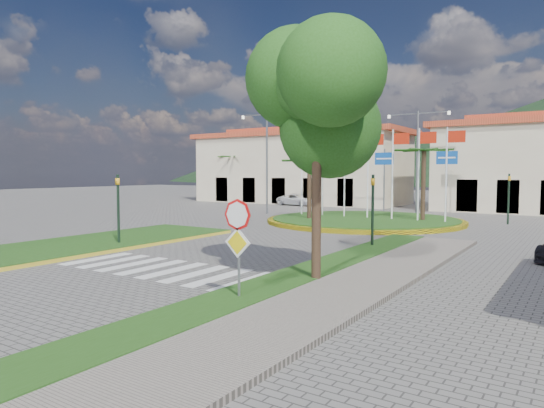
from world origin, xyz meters
The scene contains 21 objects.
ground centered at (0.00, 0.00, 0.00)m, with size 160.00×160.00×0.00m, color slate.
sidewalk_right centered at (6.00, 2.00, 0.07)m, with size 4.00×28.00×0.15m, color gray.
verge_right centered at (4.80, 2.00, 0.09)m, with size 1.60×28.00×0.18m, color #224C15.
median_left centered at (-6.50, 6.00, 0.09)m, with size 5.00×14.00×0.18m, color #224C15.
crosswalk centered at (0.00, 4.00, 0.01)m, with size 8.00×3.00×0.01m, color silver.
roundabout_island centered at (0.00, 22.00, 0.18)m, with size 12.70×12.70×6.00m.
stop_sign centered at (4.90, 1.96, 1.79)m, with size 0.80×0.11×2.65m.
deciduous_tree centered at (5.50, 5.00, 5.18)m, with size 3.60×3.60×6.80m.
traffic_light_left centered at (-5.20, 6.50, 1.94)m, with size 0.15×0.18×3.20m.
traffic_light_right centered at (4.50, 12.00, 1.94)m, with size 0.15×0.18×3.20m.
traffic_light_far centered at (8.00, 26.00, 1.94)m, with size 0.18×0.15×3.20m.
direction_sign_west centered at (-2.00, 30.97, 3.53)m, with size 1.60×0.14×5.20m.
direction_sign_east centered at (3.00, 30.97, 3.53)m, with size 1.60×0.14×5.20m.
street_lamp_centre centered at (1.00, 30.00, 4.50)m, with size 4.80×0.16×8.00m.
street_lamp_west centered at (-9.00, 24.00, 4.50)m, with size 4.80×0.16×8.00m.
building_left centered at (-14.00, 38.00, 3.90)m, with size 23.32×9.54×8.05m.
hill_far_west centered at (-55.00, 140.00, 11.00)m, with size 140.00×140.00×22.00m, color black.
hill_near_back centered at (-10.00, 130.00, 8.00)m, with size 110.00×110.00×16.00m, color black.
white_van centered at (-11.78, 33.48, 0.56)m, with size 1.86×4.04×1.12m, color silver.
car_dark_a centered at (-5.54, 36.67, 0.61)m, with size 1.45×3.59×1.22m, color black.
car_dark_b centered at (5.78, 35.62, 0.66)m, with size 1.39×3.99×1.31m, color black.
Camera 1 is at (12.22, -7.64, 3.32)m, focal length 32.00 mm.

